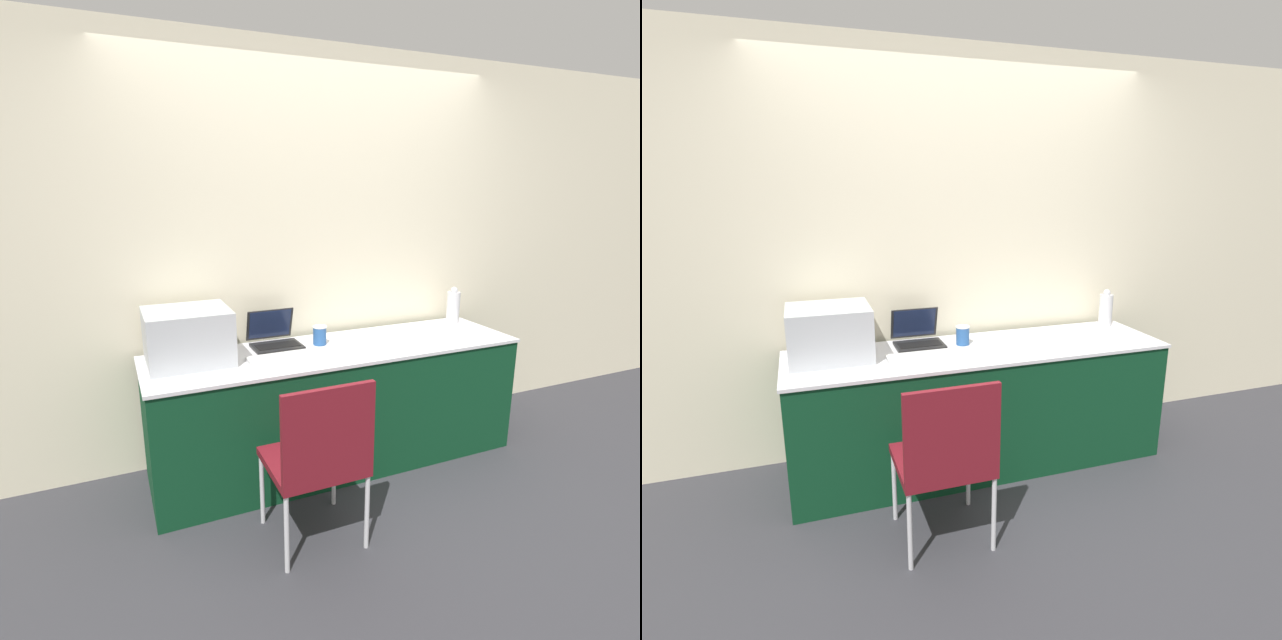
# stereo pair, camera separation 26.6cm
# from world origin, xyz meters

# --- Properties ---
(ground_plane) EXTENTS (14.00, 14.00, 0.00)m
(ground_plane) POSITION_xyz_m (0.00, 0.00, 0.00)
(ground_plane) COLOR #333338
(wall_back) EXTENTS (8.00, 0.05, 2.60)m
(wall_back) POSITION_xyz_m (0.00, 0.71, 1.30)
(wall_back) COLOR beige
(wall_back) RESTS_ON ground_plane
(table) EXTENTS (2.35, 0.64, 0.78)m
(table) POSITION_xyz_m (0.00, 0.31, 0.39)
(table) COLOR #0C381E
(table) RESTS_ON ground_plane
(printer) EXTENTS (0.46, 0.40, 0.31)m
(printer) POSITION_xyz_m (-0.89, 0.40, 0.95)
(printer) COLOR #B2B7BC
(printer) RESTS_ON table
(laptop_left) EXTENTS (0.30, 0.28, 0.22)m
(laptop_left) POSITION_xyz_m (-0.35, 0.50, 0.83)
(laptop_left) COLOR black
(laptop_left) RESTS_ON table
(external_keyboard) EXTENTS (0.44, 0.13, 0.02)m
(external_keyboard) POSITION_xyz_m (-0.37, 0.25, 0.79)
(external_keyboard) COLOR silver
(external_keyboard) RESTS_ON table
(coffee_cup) EXTENTS (0.09, 0.09, 0.12)m
(coffee_cup) POSITION_xyz_m (-0.08, 0.41, 0.84)
(coffee_cup) COLOR #285699
(coffee_cup) RESTS_ON table
(metal_pitcher) EXTENTS (0.09, 0.09, 0.26)m
(metal_pitcher) POSITION_xyz_m (1.04, 0.52, 0.90)
(metal_pitcher) COLOR silver
(metal_pitcher) RESTS_ON table
(chair) EXTENTS (0.45, 0.42, 0.89)m
(chair) POSITION_xyz_m (-0.43, -0.39, 0.51)
(chair) COLOR maroon
(chair) RESTS_ON ground_plane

